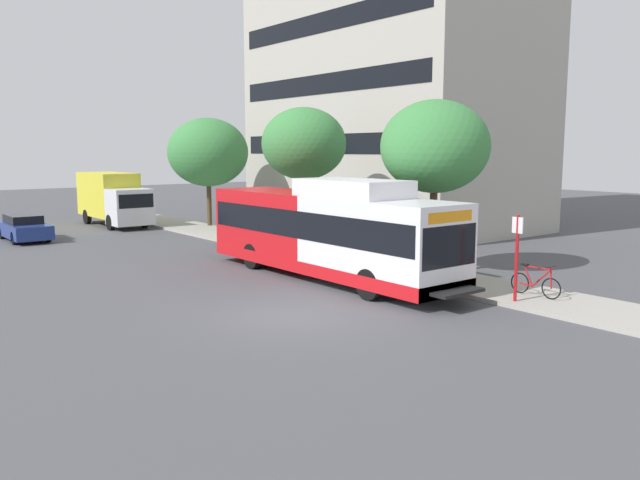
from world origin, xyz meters
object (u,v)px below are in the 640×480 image
Objects in this scene: bus_stop_sign_pole at (517,251)px; street_tree_mid_block at (304,144)px; transit_bus at (327,232)px; street_tree_far_block at (208,152)px; street_tree_near_stop at (435,147)px; parked_car_far_lane at (24,228)px; box_truck_background at (113,198)px; bicycle_parked at (535,283)px.

street_tree_mid_block is (1.96, 13.19, 3.29)m from bus_stop_sign_pole.
street_tree_far_block is (4.08, 16.41, 2.82)m from transit_bus.
street_tree_near_stop is (3.53, -1.92, 3.06)m from transit_bus.
street_tree_mid_block is at bearing -47.81° from parked_car_far_lane.
street_tree_mid_block reaches higher than box_truck_background.
street_tree_far_block is (0.55, 18.33, -0.24)m from street_tree_near_stop.
street_tree_far_block reaches higher than bus_stop_sign_pole.
bicycle_parked is at bearing -83.93° from box_truck_background.
transit_bus is at bearing 105.10° from bus_stop_sign_pole.
street_tree_far_block is at bearing 87.02° from bicycle_parked.
street_tree_near_stop is 0.99× the size of street_tree_far_block.
street_tree_near_stop is 0.90× the size of box_truck_background.
bicycle_parked is 0.28× the size of street_tree_near_stop.
bicycle_parked is (2.87, -6.75, -1.14)m from transit_bus.
box_truck_background is at bearing 93.93° from bus_stop_sign_pole.
bicycle_parked is 0.27× the size of street_tree_mid_block.
street_tree_mid_block is at bearing -75.17° from box_truck_background.
parked_car_far_lane is (-9.96, 10.99, -4.28)m from street_tree_mid_block.
transit_bus is at bearing 113.05° from bicycle_parked.
box_truck_background is (-1.91, 27.80, 0.09)m from bus_stop_sign_pole.
street_tree_mid_block is (0.25, 8.36, 0.18)m from street_tree_near_stop.
street_tree_far_block is 6.83m from box_truck_background.
box_truck_background is at bearing 104.83° from street_tree_mid_block.
street_tree_near_stop reaches higher than bus_stop_sign_pole.
street_tree_near_stop reaches higher than transit_bus.
bus_stop_sign_pole is 0.58× the size of parked_car_far_lane.
bicycle_parked is at bearing -92.98° from street_tree_far_block.
box_truck_background is (-3.62, 22.97, -3.02)m from street_tree_near_stop.
street_tree_near_stop is at bearing -28.51° from transit_bus.
bus_stop_sign_pole reaches higher than bicycle_parked.
street_tree_near_stop is at bearing -91.72° from street_tree_mid_block.
bicycle_parked is 23.53m from street_tree_far_block.
box_truck_background reaches higher than bus_stop_sign_pole.
street_tree_mid_block is 0.93× the size of box_truck_background.
bicycle_parked is at bearing -69.48° from parked_car_far_lane.
box_truck_background reaches higher than parked_car_far_lane.
street_tree_mid_block is (3.78, 6.44, 3.24)m from transit_bus.
street_tree_far_block reaches higher than street_tree_near_stop.
transit_bus is 1.75× the size of box_truck_background.
box_truck_background is (-0.09, 21.05, 0.04)m from transit_bus.
street_tree_far_block is at bearing 88.30° from street_tree_mid_block.
street_tree_mid_block reaches higher than bicycle_parked.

